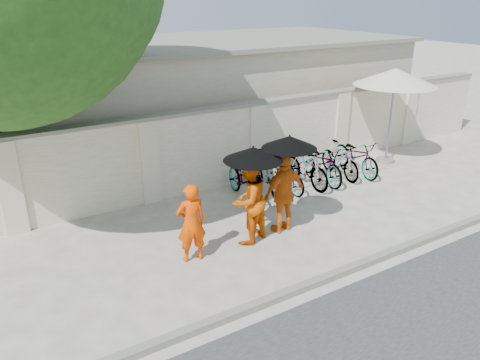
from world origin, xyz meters
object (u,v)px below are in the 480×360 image
monk_center (248,201)px  patio_umbrella (395,78)px  monk_left (191,223)px  monk_right (284,193)px

monk_center → patio_umbrella: 6.57m
monk_left → patio_umbrella: 7.81m
monk_left → monk_center: size_ratio=0.86×
monk_left → patio_umbrella: bearing=-158.3°
monk_right → monk_center: bearing=-4.6°
monk_right → patio_umbrella: 5.78m
monk_left → monk_center: (1.28, 0.06, 0.13)m
monk_center → monk_right: size_ratio=1.04×
monk_right → patio_umbrella: bearing=-164.4°
monk_right → patio_umbrella: patio_umbrella is taller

